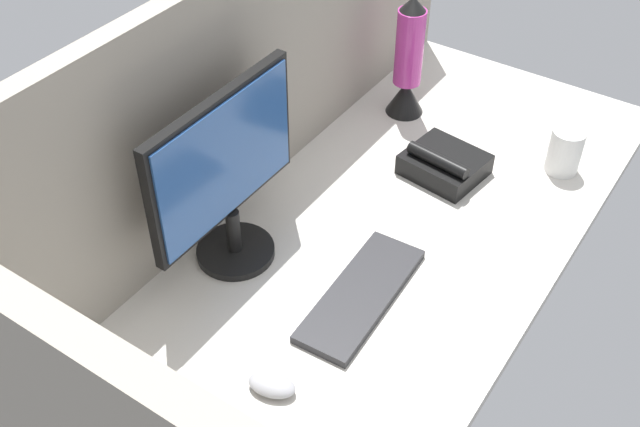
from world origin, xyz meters
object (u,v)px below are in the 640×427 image
mug_ceramic_white (565,150)px  lava_lamp (408,66)px  monitor (226,173)px  desk_phone (444,164)px  mouse (272,385)px  keyboard (361,294)px

mug_ceramic_white → lava_lamp: bearing=88.9°
lava_lamp → monitor: bearing=176.8°
lava_lamp → desk_phone: lava_lamp is taller
mug_ceramic_white → desk_phone: bearing=127.4°
desk_phone → lava_lamp: bearing=48.7°
mouse → mug_ceramic_white: mug_ceramic_white is taller
monitor → mug_ceramic_white: (72.22, -51.33, -17.43)cm
desk_phone → mouse: bearing=-177.4°
mug_ceramic_white → lava_lamp: size_ratio=0.36×
keyboard → mouse: bearing=174.0°
mug_ceramic_white → desk_phone: (-18.91, 24.74, -2.97)cm
keyboard → mug_ceramic_white: size_ratio=2.95×
mouse → lava_lamp: 103.02cm
lava_lamp → desk_phone: 32.19cm
monitor → keyboard: size_ratio=1.18×
keyboard → desk_phone: bearing=3.1°
mug_ceramic_white → desk_phone: 31.28cm
keyboard → desk_phone: (48.76, 5.18, 2.19)cm
monitor → keyboard: bearing=-81.8°
mug_ceramic_white → lava_lamp: 48.09cm
desk_phone → monitor: bearing=153.5°
monitor → mouse: size_ratio=4.53×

